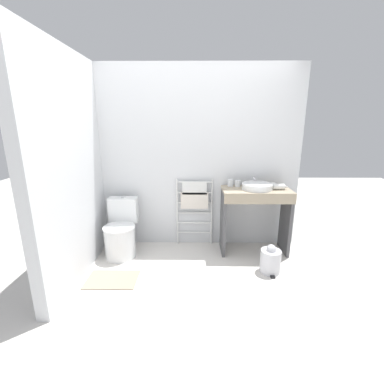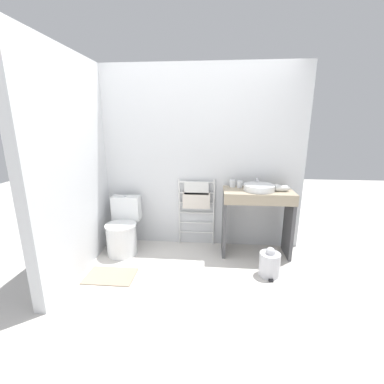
# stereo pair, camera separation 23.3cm
# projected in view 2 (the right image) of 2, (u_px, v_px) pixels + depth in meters

# --- Properties ---
(ground_plane) EXTENTS (12.00, 12.00, 0.00)m
(ground_plane) POSITION_uv_depth(u_px,v_px,m) (190.00, 300.00, 2.55)
(ground_plane) COLOR silver
(wall_back) EXTENTS (2.82, 0.12, 2.45)m
(wall_back) POSITION_uv_depth(u_px,v_px,m) (199.00, 159.00, 3.52)
(wall_back) COLOR silver
(wall_back) RESTS_ON ground_plane
(wall_side) EXTENTS (0.12, 1.91, 2.45)m
(wall_side) POSITION_uv_depth(u_px,v_px,m) (78.00, 166.00, 2.96)
(wall_side) COLOR silver
(wall_side) RESTS_ON ground_plane
(toilet) EXTENTS (0.41, 0.55, 0.74)m
(toilet) POSITION_uv_depth(u_px,v_px,m) (123.00, 231.00, 3.45)
(toilet) COLOR white
(toilet) RESTS_ON ground_plane
(towel_radiator) EXTENTS (0.51, 0.06, 0.96)m
(towel_radiator) POSITION_uv_depth(u_px,v_px,m) (196.00, 200.00, 3.56)
(towel_radiator) COLOR silver
(towel_radiator) RESTS_ON ground_plane
(vanity_counter) EXTENTS (0.88, 0.45, 0.88)m
(vanity_counter) POSITION_uv_depth(u_px,v_px,m) (257.00, 212.00, 3.31)
(vanity_counter) COLOR gray
(vanity_counter) RESTS_ON ground_plane
(sink_basin) EXTENTS (0.39, 0.39, 0.08)m
(sink_basin) POSITION_uv_depth(u_px,v_px,m) (259.00, 187.00, 3.23)
(sink_basin) COLOR white
(sink_basin) RESTS_ON vanity_counter
(faucet) EXTENTS (0.02, 0.10, 0.12)m
(faucet) POSITION_uv_depth(u_px,v_px,m) (257.00, 181.00, 3.40)
(faucet) COLOR silver
(faucet) RESTS_ON vanity_counter
(cup_near_wall) EXTENTS (0.08, 0.08, 0.10)m
(cup_near_wall) POSITION_uv_depth(u_px,v_px,m) (232.00, 183.00, 3.41)
(cup_near_wall) COLOR white
(cup_near_wall) RESTS_ON vanity_counter
(cup_near_edge) EXTENTS (0.07, 0.07, 0.09)m
(cup_near_edge) POSITION_uv_depth(u_px,v_px,m) (240.00, 184.00, 3.38)
(cup_near_edge) COLOR white
(cup_near_edge) RESTS_ON vanity_counter
(hair_dryer) EXTENTS (0.20, 0.17, 0.08)m
(hair_dryer) POSITION_uv_depth(u_px,v_px,m) (282.00, 188.00, 3.21)
(hair_dryer) COLOR white
(hair_dryer) RESTS_ON vanity_counter
(trash_bin) EXTENTS (0.24, 0.27, 0.35)m
(trash_bin) POSITION_uv_depth(u_px,v_px,m) (269.00, 263.00, 2.93)
(trash_bin) COLOR silver
(trash_bin) RESTS_ON ground_plane
(bath_mat) EXTENTS (0.56, 0.36, 0.01)m
(bath_mat) POSITION_uv_depth(u_px,v_px,m) (110.00, 276.00, 2.94)
(bath_mat) COLOR gray
(bath_mat) RESTS_ON ground_plane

